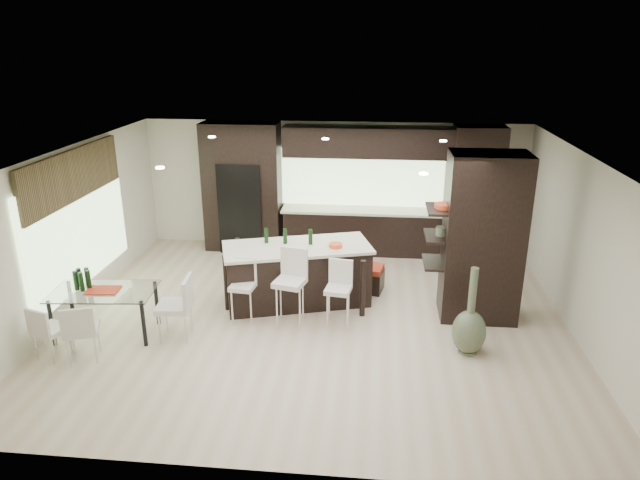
# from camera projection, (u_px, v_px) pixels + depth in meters

# --- Properties ---
(ground) EXTENTS (8.00, 8.00, 0.00)m
(ground) POSITION_uv_depth(u_px,v_px,m) (316.00, 319.00, 9.30)
(ground) COLOR #C3AF95
(ground) RESTS_ON ground
(back_wall) EXTENTS (8.00, 0.02, 2.70)m
(back_wall) POSITION_uv_depth(u_px,v_px,m) (334.00, 186.00, 12.12)
(back_wall) COLOR beige
(back_wall) RESTS_ON ground
(left_wall) EXTENTS (0.02, 7.00, 2.70)m
(left_wall) POSITION_uv_depth(u_px,v_px,m) (71.00, 232.00, 9.22)
(left_wall) COLOR beige
(left_wall) RESTS_ON ground
(right_wall) EXTENTS (0.02, 7.00, 2.70)m
(right_wall) POSITION_uv_depth(u_px,v_px,m) (583.00, 250.00, 8.46)
(right_wall) COLOR beige
(right_wall) RESTS_ON ground
(ceiling) EXTENTS (8.00, 7.00, 0.02)m
(ceiling) POSITION_uv_depth(u_px,v_px,m) (316.00, 155.00, 8.39)
(ceiling) COLOR white
(ceiling) RESTS_ON ground
(window_left) EXTENTS (0.04, 3.20, 1.90)m
(window_left) POSITION_uv_depth(u_px,v_px,m) (79.00, 229.00, 9.40)
(window_left) COLOR #B2D199
(window_left) RESTS_ON left_wall
(window_back) EXTENTS (3.40, 0.04, 1.20)m
(window_back) POSITION_uv_depth(u_px,v_px,m) (362.00, 177.00, 11.96)
(window_back) COLOR #B2D199
(window_back) RESTS_ON back_wall
(stone_accent) EXTENTS (0.08, 3.00, 0.80)m
(stone_accent) POSITION_uv_depth(u_px,v_px,m) (73.00, 175.00, 9.10)
(stone_accent) COLOR brown
(stone_accent) RESTS_ON left_wall
(ceiling_spots) EXTENTS (4.00, 3.00, 0.02)m
(ceiling_spots) POSITION_uv_depth(u_px,v_px,m) (318.00, 153.00, 8.63)
(ceiling_spots) COLOR white
(ceiling_spots) RESTS_ON ceiling
(back_cabinetry) EXTENTS (6.80, 0.68, 2.70)m
(back_cabinetry) POSITION_uv_depth(u_px,v_px,m) (357.00, 190.00, 11.76)
(back_cabinetry) COLOR black
(back_cabinetry) RESTS_ON ground
(refrigerator) EXTENTS (0.90, 0.68, 1.90)m
(refrigerator) POSITION_uv_depth(u_px,v_px,m) (243.00, 206.00, 12.08)
(refrigerator) COLOR black
(refrigerator) RESTS_ON ground
(partition_column) EXTENTS (1.20, 0.80, 2.70)m
(partition_column) POSITION_uv_depth(u_px,v_px,m) (483.00, 238.00, 8.97)
(partition_column) COLOR black
(partition_column) RESTS_ON ground
(kitchen_island) EXTENTS (2.67, 1.73, 1.03)m
(kitchen_island) POSITION_uv_depth(u_px,v_px,m) (297.00, 274.00, 9.74)
(kitchen_island) COLOR black
(kitchen_island) RESTS_ON ground
(stool_left) EXTENTS (0.41, 0.41, 0.84)m
(stool_left) POSITION_uv_depth(u_px,v_px,m) (243.00, 297.00, 9.07)
(stool_left) COLOR silver
(stool_left) RESTS_ON ground
(stool_mid) EXTENTS (0.54, 0.54, 1.00)m
(stool_mid) POSITION_uv_depth(u_px,v_px,m) (290.00, 296.00, 8.94)
(stool_mid) COLOR silver
(stool_mid) RESTS_ON ground
(stool_right) EXTENTS (0.44, 0.44, 0.86)m
(stool_right) POSITION_uv_depth(u_px,v_px,m) (338.00, 301.00, 8.92)
(stool_right) COLOR silver
(stool_right) RESTS_ON ground
(bench) EXTENTS (1.30, 0.71, 0.47)m
(bench) POSITION_uv_depth(u_px,v_px,m) (349.00, 276.00, 10.36)
(bench) COLOR black
(bench) RESTS_ON ground
(floor_vase) EXTENTS (0.58, 0.58, 1.33)m
(floor_vase) POSITION_uv_depth(u_px,v_px,m) (471.00, 311.00, 8.09)
(floor_vase) COLOR #4B5840
(floor_vase) RESTS_ON ground
(dining_table) EXTENTS (1.59, 0.99, 0.73)m
(dining_table) POSITION_uv_depth(u_px,v_px,m) (106.00, 313.00, 8.70)
(dining_table) COLOR white
(dining_table) RESTS_ON ground
(chair_near) EXTENTS (0.56, 0.56, 0.82)m
(chair_near) POSITION_uv_depth(u_px,v_px,m) (82.00, 333.00, 8.00)
(chair_near) COLOR silver
(chair_near) RESTS_ON ground
(chair_far) EXTENTS (0.51, 0.51, 0.75)m
(chair_far) POSITION_uv_depth(u_px,v_px,m) (51.00, 333.00, 8.07)
(chair_far) COLOR silver
(chair_far) RESTS_ON ground
(chair_end) EXTENTS (0.54, 0.54, 0.91)m
(chair_end) POSITION_uv_depth(u_px,v_px,m) (175.00, 311.00, 8.56)
(chair_end) COLOR silver
(chair_end) RESTS_ON ground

